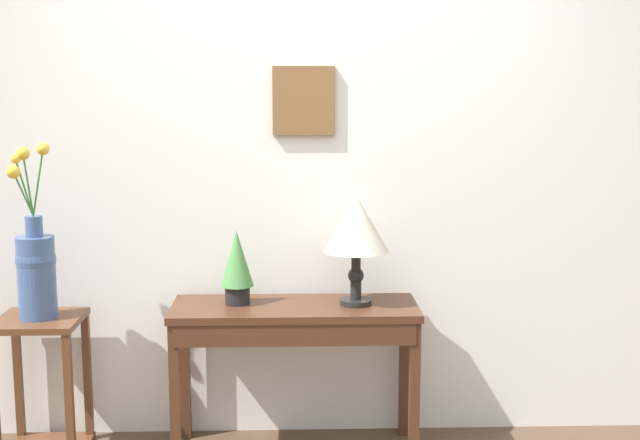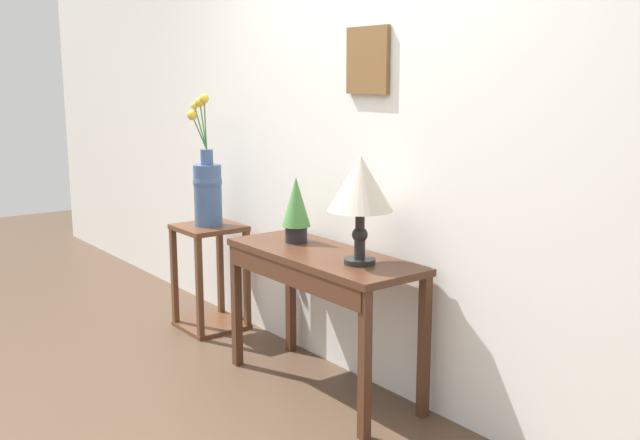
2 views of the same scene
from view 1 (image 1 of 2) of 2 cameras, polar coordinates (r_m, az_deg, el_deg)
The scene contains 6 objects.
back_wall_with_art at distance 4.08m, azimuth -1.42°, elevation 4.53°, with size 9.00×0.13×2.80m.
console_table at distance 3.89m, azimuth -1.73°, elevation -7.39°, with size 1.14×0.43×0.72m.
table_lamp at distance 3.82m, azimuth 2.50°, elevation -0.52°, with size 0.30×0.30×0.51m.
potted_plant_on_console at distance 3.88m, azimuth -5.70°, elevation -3.03°, with size 0.15×0.15×0.35m.
pedestal_stand_left at distance 4.18m, azimuth -18.44°, elevation -10.77°, with size 0.38×0.38×0.67m.
flower_vase_tall at distance 4.03m, azimuth -18.86°, elevation -2.95°, with size 0.19×0.18×0.81m.
Camera 1 is at (-0.03, -2.54, 1.72)m, focal length 46.79 mm.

